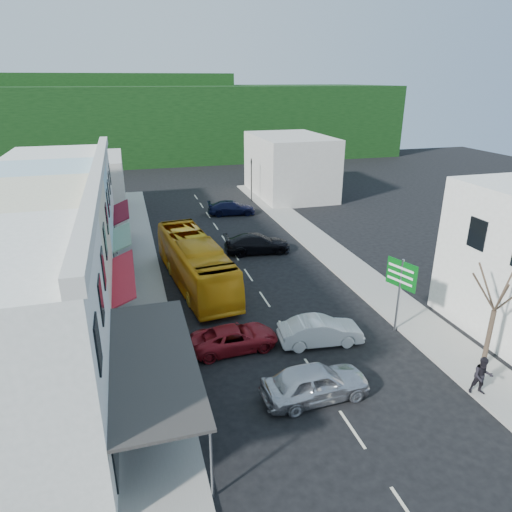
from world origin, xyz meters
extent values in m
plane|color=black|center=(0.00, 0.00, 0.00)|extent=(120.00, 120.00, 0.00)
cube|color=gray|center=(-7.50, 10.00, 0.07)|extent=(3.00, 52.00, 0.15)
cube|color=gray|center=(7.50, 10.00, 0.07)|extent=(3.00, 52.00, 0.15)
cube|color=silver|center=(-12.50, -5.50, 4.00)|extent=(7.00, 9.00, 8.00)
cube|color=maroon|center=(-8.40, -5.50, 3.05)|extent=(1.30, 7.65, 0.08)
cube|color=beige|center=(-12.50, 3.00, 4.00)|extent=(7.00, 8.00, 8.00)
cube|color=#AD1E2D|center=(-8.40, 3.00, 3.05)|extent=(1.30, 6.80, 0.08)
cube|color=#A7D0DC|center=(-12.50, 10.00, 4.00)|extent=(7.00, 6.00, 8.00)
cube|color=#195926|center=(-8.40, 10.00, 3.05)|extent=(1.30, 5.10, 0.08)
cube|color=silver|center=(-12.50, 16.50, 4.00)|extent=(7.00, 7.00, 8.00)
cube|color=maroon|center=(-8.40, 16.50, 3.05)|extent=(1.30, 5.95, 0.08)
cube|color=#B7B2A8|center=(-12.00, 27.00, 3.00)|extent=(8.00, 10.00, 6.00)
cube|color=#B7B2A8|center=(11.00, 30.00, 3.50)|extent=(8.00, 12.00, 7.00)
cube|color=black|center=(0.00, 64.00, 6.00)|extent=(80.00, 24.00, 12.00)
cube|color=black|center=(-8.00, 70.00, 10.00)|extent=(40.00, 16.00, 8.00)
imported|color=orange|center=(-3.83, 7.45, 1.55)|extent=(3.78, 11.81, 3.10)
imported|color=silver|center=(-0.69, -5.80, 0.70)|extent=(4.48, 2.01, 1.40)
imported|color=silver|center=(1.30, -1.75, 0.70)|extent=(4.56, 2.22, 1.40)
imported|color=maroon|center=(-3.14, -1.00, 0.70)|extent=(4.69, 2.14, 1.40)
imported|color=black|center=(1.87, 12.20, 0.70)|extent=(4.66, 2.27, 1.40)
imported|color=black|center=(2.40, 23.56, 0.70)|extent=(4.68, 2.33, 1.40)
imported|color=black|center=(-7.47, 1.38, 1.00)|extent=(0.47, 0.65, 1.70)
imported|color=black|center=(6.30, -7.69, 1.00)|extent=(0.81, 0.67, 1.70)
camera|label=1|loc=(-7.67, -20.87, 13.06)|focal=32.00mm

